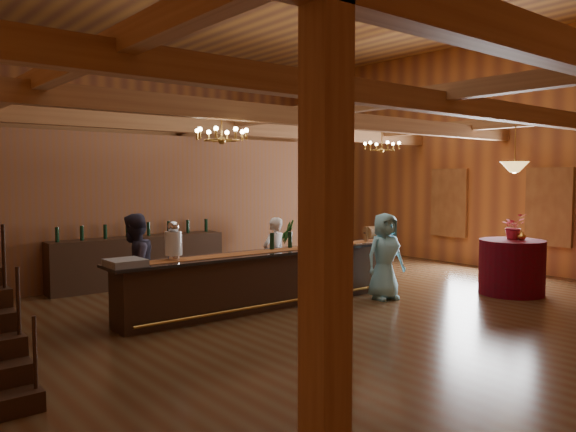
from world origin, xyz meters
TOP-DOWN VIEW (x-y plane):
  - floor at (0.00, 0.00)m, footprint 14.00×14.00m
  - wall_back at (0.00, 7.00)m, footprint 12.00×0.10m
  - wall_right at (6.00, 0.00)m, footprint 0.10×14.00m
  - beam_grid at (0.00, 0.51)m, footprint 11.90×13.90m
  - support_posts at (0.00, -0.50)m, footprint 9.20×10.20m
  - partition_wall at (-0.50, 3.50)m, footprint 9.00×0.18m
  - window_right_front at (5.95, -1.60)m, footprint 0.12×1.05m
  - window_right_back at (5.95, 1.00)m, footprint 0.12×1.05m
  - backroom_boxes at (-0.29, 5.50)m, footprint 4.10×0.60m
  - tasting_bar at (-0.66, -0.04)m, footprint 5.72×0.89m
  - beverage_dispenser at (-2.45, 0.06)m, footprint 0.26×0.26m
  - glass_rack_tray at (-3.24, -0.01)m, footprint 0.50×0.50m
  - raffle_drum at (1.72, -0.15)m, footprint 0.34×0.24m
  - bar_bottle_0 at (-0.56, 0.07)m, footprint 0.07×0.07m
  - bar_bottle_1 at (-0.16, 0.06)m, footprint 0.07×0.07m
  - backbar_shelf at (-1.63, 3.13)m, footprint 3.60×0.69m
  - round_table at (3.48, -2.12)m, footprint 1.19×1.19m
  - chandelier_left at (-1.77, -0.26)m, footprint 0.80×0.80m
  - chandelier_right at (3.13, 0.84)m, footprint 0.80×0.80m
  - pendant_lamp at (3.48, -2.12)m, footprint 0.52×0.52m
  - bartender at (-0.05, 0.66)m, footprint 0.58×0.42m
  - staff_second at (-2.83, 0.63)m, footprint 1.02×0.98m
  - guest at (1.28, -0.89)m, footprint 0.85×0.65m
  - floor_plant at (1.58, 2.43)m, footprint 0.84×0.77m
  - table_flowers at (3.61, -2.05)m, footprint 0.52×0.47m
  - table_vase at (3.57, -2.24)m, footprint 0.14×0.14m

SIDE VIEW (x-z plane):
  - floor at x=0.00m, z-range 0.00..0.00m
  - tasting_bar at x=-0.66m, z-range 0.00..0.96m
  - backbar_shelf at x=-1.63m, z-range 0.00..1.01m
  - round_table at x=3.48m, z-range 0.00..1.03m
  - backroom_boxes at x=-0.29m, z-range -0.02..1.08m
  - floor_plant at x=1.58m, z-range 0.00..1.23m
  - bartender at x=-0.05m, z-range 0.00..1.46m
  - guest at x=1.28m, z-range 0.00..1.57m
  - staff_second at x=-2.83m, z-range 0.00..1.65m
  - glass_rack_tray at x=-3.24m, z-range 0.95..1.05m
  - bar_bottle_0 at x=-0.56m, z-range 0.95..1.25m
  - bar_bottle_1 at x=-0.16m, z-range 0.95..1.25m
  - raffle_drum at x=1.72m, z-range 0.98..1.28m
  - table_vase at x=3.57m, z-range 1.03..1.31m
  - beverage_dispenser at x=-2.45m, z-range 0.94..1.54m
  - table_flowers at x=3.61m, z-range 1.03..1.52m
  - window_right_front at x=5.95m, z-range 0.67..2.42m
  - window_right_back at x=5.95m, z-range 0.67..2.42m
  - partition_wall at x=-0.50m, z-range 0.00..3.10m
  - support_posts at x=0.00m, z-range 0.00..3.20m
  - pendant_lamp at x=3.48m, z-range 1.95..2.85m
  - wall_back at x=0.00m, z-range 0.00..5.50m
  - wall_right at x=6.00m, z-range 0.00..5.50m
  - chandelier_left at x=-1.77m, z-range 2.62..3.11m
  - chandelier_right at x=3.13m, z-range 2.68..3.13m
  - beam_grid at x=0.00m, z-range 3.05..3.44m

